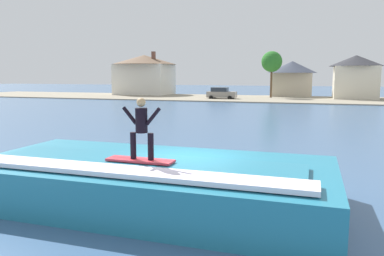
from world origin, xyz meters
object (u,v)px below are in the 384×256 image
house_gabled_white (355,75)px  surfboard (140,160)px  surfer (142,126)px  house_with_chimney (144,72)px  wave_crest (151,181)px  house_small_cottage (292,76)px  car_near_shore (221,93)px  tree_short_bushy (272,62)px

house_gabled_white → surfboard: bearing=-100.8°
surfer → house_with_chimney: bearing=115.1°
wave_crest → surfboard: surfboard is taller
house_gabled_white → house_small_cottage: 10.44m
wave_crest → surfer: (0.05, -0.62, 1.69)m
house_with_chimney → house_gabled_white: size_ratio=1.51×
surfer → car_near_shore: (-9.32, 47.50, -1.39)m
surfer → house_gabled_white: bearing=79.3°
wave_crest → house_small_cottage: (0.60, 57.53, 2.92)m
wave_crest → house_small_cottage: size_ratio=1.22×
surfer → car_near_shore: surfer is taller
house_with_chimney → house_small_cottage: 26.96m
house_with_chimney → house_gabled_white: (36.57, -1.79, -0.56)m
car_near_shore → house_small_cottage: bearing=47.2°
surfboard → car_near_shore: 48.39m
car_near_shore → house_gabled_white: size_ratio=0.56×
surfboard → car_near_shore: size_ratio=0.42×
wave_crest → house_with_chimney: (-26.28, 55.46, 3.63)m
wave_crest → surfer: 1.81m
surfboard → surfer: 0.95m
surfboard → car_near_shore: bearing=101.0°
wave_crest → car_near_shore: (-9.27, 46.88, 0.31)m
house_gabled_white → house_small_cottage: bearing=158.3°
wave_crest → house_gabled_white: (10.29, 53.67, 3.06)m
house_small_cottage → tree_short_bushy: (-2.89, -5.60, 2.27)m
surfer → tree_short_bushy: tree_short_bushy is taller
house_with_chimney → car_near_shore: bearing=-26.8°
tree_short_bushy → wave_crest: bearing=-87.5°
house_small_cottage → tree_short_bushy: tree_short_bushy is taller
surfer → house_gabled_white: 55.26m
wave_crest → tree_short_bushy: size_ratio=1.35×
car_near_shore → house_with_chimney: 19.34m
house_gabled_white → wave_crest: bearing=-100.9°
surfboard → tree_short_bushy: bearing=92.5°
car_near_shore → tree_short_bushy: 9.90m
wave_crest → surfer: surfer is taller
car_near_shore → house_gabled_white: bearing=19.1°
house_small_cottage → tree_short_bushy: 6.70m
car_near_shore → house_small_cottage: 14.75m
tree_short_bushy → surfer: bearing=-87.5°
wave_crest → tree_short_bushy: (-2.29, 51.93, 5.19)m
surfboard → house_gabled_white: size_ratio=0.23×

